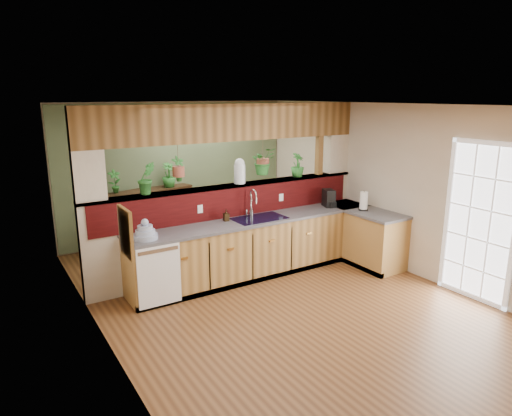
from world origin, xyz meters
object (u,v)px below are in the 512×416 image
paper_towel (364,201)px  shelving_console (150,219)px  faucet (252,202)px  soap_dispenser (226,215)px  coffee_maker (329,199)px  dish_stack (145,233)px  glass_jar (240,171)px

paper_towel → shelving_console: bearing=133.9°
faucet → soap_dispenser: size_ratio=2.52×
coffee_maker → shelving_console: size_ratio=0.17×
faucet → paper_towel: (1.73, -0.64, -0.08)m
dish_stack → coffee_maker: bearing=1.6°
coffee_maker → glass_jar: size_ratio=0.74×
coffee_maker → shelving_console: bearing=154.9°
paper_towel → glass_jar: 2.08m
paper_towel → soap_dispenser: bearing=164.3°
paper_towel → shelving_console: 3.86m
glass_jar → shelving_console: bearing=113.5°
soap_dispenser → shelving_console: size_ratio=0.10×
dish_stack → coffee_maker: coffee_maker is taller
faucet → paper_towel: 1.84m
faucet → glass_jar: (-0.09, 0.22, 0.45)m
faucet → glass_jar: 0.51m
faucet → dish_stack: bearing=-172.4°
coffee_maker → paper_towel: paper_towel is taller
dish_stack → coffee_maker: size_ratio=1.09×
faucet → soap_dispenser: bearing=-177.3°
shelving_console → soap_dispenser: bearing=-91.2°
paper_towel → glass_jar: size_ratio=0.84×
dish_stack → paper_towel: bearing=-6.5°
coffee_maker → glass_jar: (-1.51, 0.37, 0.55)m
shelving_console → paper_towel: bearing=-59.2°
dish_stack → shelving_console: bearing=70.0°
soap_dispenser → coffee_maker: bearing=-3.9°
soap_dispenser → paper_towel: (2.20, -0.62, 0.06)m
coffee_maker → paper_towel: bearing=-38.2°
shelving_console → coffee_maker: bearing=-57.2°
paper_towel → shelving_console: (-2.65, 2.75, -0.55)m
faucet → shelving_console: faucet is taller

